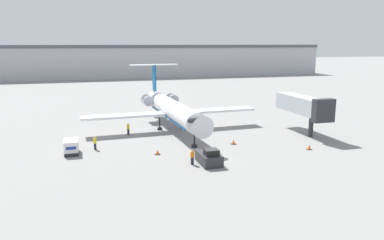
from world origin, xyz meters
name	(u,v)px	position (x,y,z in m)	size (l,w,h in m)	color
ground_plane	(213,163)	(0.00, 0.00, 0.00)	(600.00, 600.00, 0.00)	gray
terminal_building	(117,61)	(0.00, 120.00, 6.74)	(180.00, 16.80, 13.43)	#B2B2B7
airplane_main	(172,109)	(-0.61, 18.53, 3.52)	(28.96, 28.10, 10.08)	white
pushback_tug	(209,157)	(-0.53, 0.09, 0.76)	(2.26, 4.12, 2.00)	#2D2D33
luggage_cart	(71,147)	(-16.22, 8.93, 0.92)	(1.75, 3.06, 1.83)	#232326
worker_near_tug	(192,157)	(-2.51, 0.31, 0.97)	(0.40, 0.26, 1.83)	#232838
worker_by_wing	(128,129)	(-7.95, 17.26, 0.96)	(0.40, 0.26, 1.82)	#232838
worker_on_apron	(95,143)	(-13.23, 10.02, 0.97)	(0.40, 0.26, 1.83)	#232838
traffic_cone_left	(157,152)	(-5.65, 5.48, 0.28)	(0.68, 0.68, 0.60)	black
traffic_cone_right	(233,142)	(5.65, 7.43, 0.30)	(0.72, 0.72, 0.63)	black
traffic_cone_mid	(309,147)	(14.36, 2.02, 0.32)	(0.67, 0.67, 0.68)	black
jet_bridge	(304,105)	(18.66, 10.55, 4.45)	(3.20, 12.09, 6.19)	#2D2D33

